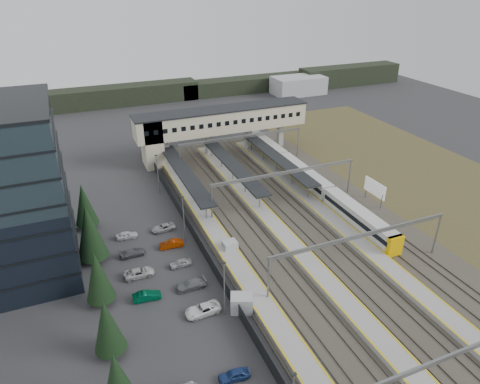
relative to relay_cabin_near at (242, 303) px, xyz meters
name	(u,v)px	position (x,y,z in m)	size (l,w,h in m)	color
ground	(256,264)	(5.75, 8.17, -1.17)	(220.00, 220.00, 0.00)	#2B2B2D
conifer_row	(101,293)	(-16.25, 4.30, 3.67)	(4.42, 49.82, 9.50)	black
car_park	(182,316)	(-7.47, 1.40, -0.57)	(10.65, 44.49, 1.27)	silver
lampposts	(201,247)	(-2.25, 9.42, 3.17)	(0.50, 53.25, 8.07)	gray
fence	(204,250)	(-0.75, 13.17, -0.17)	(0.08, 90.00, 2.00)	#26282B
relay_cabin_near	(242,303)	(0.00, 0.00, 0.00)	(3.38, 2.97, 2.34)	#A9ABAE
relay_cabin_far	(230,247)	(3.27, 12.48, -0.19)	(2.19, 1.84, 1.96)	#A9ABAE
rail_corridor	(295,232)	(15.09, 13.17, -0.88)	(34.00, 90.00, 0.92)	#342E28
canopies	(233,165)	(12.75, 35.17, 2.75)	(23.10, 30.00, 3.28)	black
footbridge	(211,124)	(13.45, 50.17, 6.76)	(40.40, 6.40, 11.20)	#C3B598
gantries	(318,205)	(17.75, 11.17, 4.83)	(28.40, 62.28, 7.17)	gray
train	(305,177)	(25.75, 28.54, 0.70)	(2.60, 54.40, 3.28)	silver
billboard	(375,189)	(33.58, 16.80, 1.89)	(0.31, 5.52, 4.60)	gray
scrub_east	(457,195)	(50.75, 13.17, -1.14)	(34.00, 120.00, 0.06)	#4B4128
treeline_far	(208,89)	(29.56, 100.44, 1.78)	(170.00, 19.00, 7.00)	black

